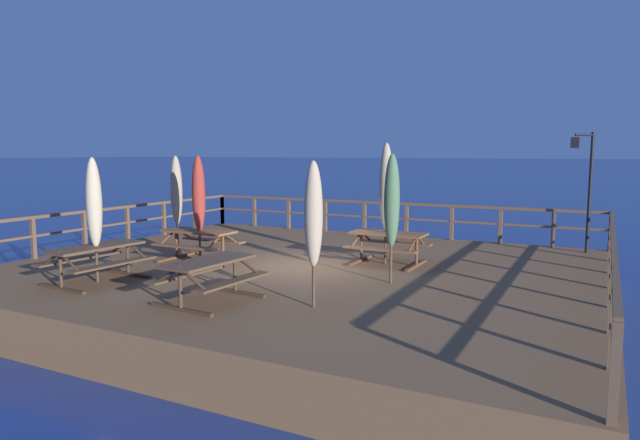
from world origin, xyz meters
The scene contains 16 objects.
ground_plane centered at (0.00, 0.00, 0.00)m, with size 600.00×600.00×0.00m, color navy.
wooden_deck centered at (0.00, 0.00, 0.44)m, with size 13.24×11.24×0.88m, color brown.
railing_waterside_far centered at (0.00, 5.47, 1.61)m, with size 13.04×0.10×1.09m.
railing_side_left centered at (-6.47, 0.00, 1.61)m, with size 0.10×11.04×1.09m.
railing_side_right centered at (6.47, 0.00, 1.61)m, with size 0.10×11.04×1.09m.
picnic_table_mid_centre centered at (-3.01, -3.44, 1.44)m, with size 1.56×2.07×0.78m.
picnic_table_back_right centered at (1.70, 1.12, 1.43)m, with size 1.79×1.42×0.78m.
picnic_table_mid_right centered at (-2.59, -0.66, 1.43)m, with size 1.85×1.43×0.78m.
picnic_table_back_left centered at (0.03, -3.60, 1.43)m, with size 1.53×1.88×0.78m.
patio_umbrella_tall_back_left centered at (-2.99, -3.44, 2.52)m, with size 0.32×0.32×2.58m.
patio_umbrella_tall_front centered at (1.63, 1.10, 2.72)m, with size 0.32×0.32×2.90m.
patio_umbrella_short_front centered at (-2.52, -0.71, 2.53)m, with size 0.32×0.32×2.60m.
patio_umbrella_tall_mid_right centered at (1.87, -3.07, 2.49)m, with size 0.32×0.32×2.54m.
patio_umbrella_short_back centered at (2.44, -0.74, 2.56)m, with size 0.32×0.32×2.65m.
patio_umbrella_short_mid centered at (-4.01, 0.20, 2.52)m, with size 0.32×0.32×2.59m.
lamp_post_hooked centered at (5.78, 4.79, 2.99)m, with size 0.55×0.52×3.20m.
Camera 1 is at (6.29, -11.49, 3.56)m, focal length 31.54 mm.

